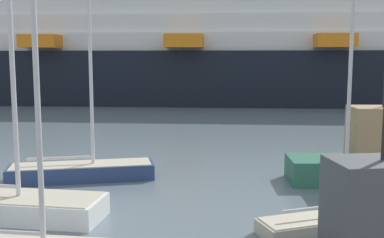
{
  "coord_description": "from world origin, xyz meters",
  "views": [
    {
      "loc": [
        0.03,
        -8.94,
        5.56
      ],
      "look_at": [
        0.0,
        16.75,
        2.16
      ],
      "focal_mm": 43.89,
      "sensor_mm": 36.0,
      "label": 1
    }
  ],
  "objects": [
    {
      "name": "fishing_boat_0",
      "position": [
        8.22,
        11.49,
        1.2
      ],
      "size": [
        7.46,
        2.45,
        5.99
      ],
      "rotation": [
        0.0,
        0.0,
        -0.02
      ],
      "color": "#2D6B51",
      "rests_on": "ground_plane"
    },
    {
      "name": "sailboat_0",
      "position": [
        4.61,
        5.65,
        0.36
      ],
      "size": [
        5.2,
        2.84,
        7.31
      ],
      "rotation": [
        0.0,
        0.0,
        0.33
      ],
      "color": "#BCB29E",
      "rests_on": "ground_plane"
    },
    {
      "name": "cruise_ship",
      "position": [
        -0.34,
        50.68,
        7.16
      ],
      "size": [
        114.95,
        24.91,
        22.24
      ],
      "rotation": [
        0.0,
        0.0,
        -0.08
      ],
      "color": "black",
      "rests_on": "ground_plane"
    },
    {
      "name": "sailboat_3",
      "position": [
        -4.99,
        11.97,
        0.56
      ],
      "size": [
        6.68,
        2.92,
        11.82
      ],
      "rotation": [
        0.0,
        0.0,
        0.19
      ],
      "color": "navy",
      "rests_on": "ground_plane"
    },
    {
      "name": "sailboat_5",
      "position": [
        -6.53,
        6.94,
        0.59
      ],
      "size": [
        7.23,
        3.12,
        13.15
      ],
      "rotation": [
        0.0,
        0.0,
        -0.16
      ],
      "color": "white",
      "rests_on": "ground_plane"
    }
  ]
}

